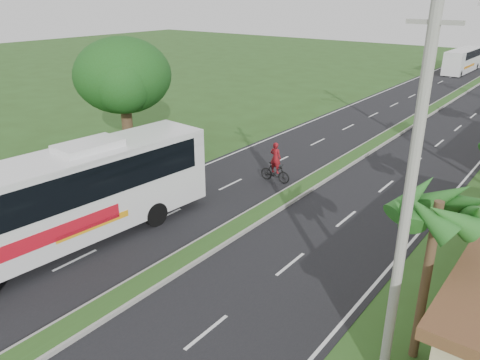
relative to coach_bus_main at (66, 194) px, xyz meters
The scene contains 11 objects.
ground 5.27m from the coach_bus_main, ahead, with size 180.00×180.00×0.00m, color #2B4B1B.
road_asphalt 19.95m from the coach_bus_main, 76.39° to the left, with size 14.00×160.00×0.02m, color black.
median_strip 19.94m from the coach_bus_main, 76.39° to the left, with size 1.20×160.00×0.18m.
lane_edge_left 19.51m from the coach_bus_main, 96.04° to the left, with size 0.12×160.00×0.01m, color silver.
lane_edge_right 22.48m from the coach_bus_main, 59.46° to the left, with size 0.12×160.00×0.01m, color silver.
palm_verge_a 14.05m from the coach_bus_main, ahead, with size 2.40×2.40×5.45m.
shade_tree 12.20m from the coach_bus_main, 128.77° to the left, with size 6.30×6.00×7.54m.
utility_pole_a 13.64m from the coach_bus_main, ahead, with size 1.60×0.28×11.00m.
coach_bus_main is the anchor object (origin of this frame).
coach_bus_far 58.71m from the coach_bus_main, 88.88° to the left, with size 2.44×10.36×3.01m.
motorcyclist 11.59m from the coach_bus_main, 75.48° to the left, with size 1.87×0.63×2.33m.
Camera 1 is at (11.57, -8.79, 10.00)m, focal length 35.00 mm.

